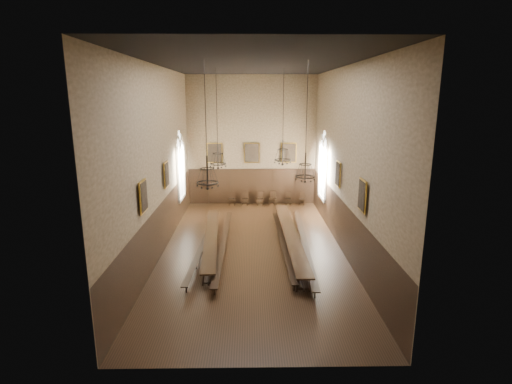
{
  "coord_description": "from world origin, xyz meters",
  "views": [
    {
      "loc": [
        -0.13,
        -18.94,
        7.59
      ],
      "look_at": [
        0.19,
        1.5,
        2.65
      ],
      "focal_mm": 28.0,
      "sensor_mm": 36.0,
      "label": 1
    }
  ],
  "objects_px": {
    "chair_2": "(232,201)",
    "chandelier_front_right": "(305,169)",
    "chandelier_front_left": "(207,175)",
    "bench_right_outer": "(304,244)",
    "chandelier_back_right": "(283,154)",
    "chandelier_back_left": "(218,158)",
    "bench_left_outer": "(204,245)",
    "bench_left_inner": "(224,244)",
    "chair_4": "(260,201)",
    "chair_3": "(245,201)",
    "table_right": "(290,241)",
    "chair_7": "(302,201)",
    "chair_6": "(288,201)",
    "table_left": "(211,242)",
    "chair_5": "(272,201)",
    "bench_right_inner": "(283,243)"
  },
  "relations": [
    {
      "from": "chair_3",
      "to": "chair_6",
      "type": "height_order",
      "value": "chair_3"
    },
    {
      "from": "bench_left_outer",
      "to": "chair_5",
      "type": "xyz_separation_m",
      "value": [
        3.94,
        8.54,
        0.03
      ]
    },
    {
      "from": "chandelier_back_right",
      "to": "chair_6",
      "type": "bearing_deg",
      "value": 81.03
    },
    {
      "from": "table_left",
      "to": "chair_4",
      "type": "height_order",
      "value": "chair_4"
    },
    {
      "from": "chair_6",
      "to": "chandelier_front_left",
      "type": "distance_m",
      "value": 12.62
    },
    {
      "from": "table_left",
      "to": "table_right",
      "type": "height_order",
      "value": "table_right"
    },
    {
      "from": "chandelier_back_right",
      "to": "chandelier_front_right",
      "type": "relative_size",
      "value": 1.02
    },
    {
      "from": "bench_left_outer",
      "to": "chair_7",
      "type": "xyz_separation_m",
      "value": [
        6.05,
        8.54,
        0.01
      ]
    },
    {
      "from": "chair_4",
      "to": "chair_6",
      "type": "xyz_separation_m",
      "value": [
        1.95,
        0.0,
        -0.01
      ]
    },
    {
      "from": "chandelier_front_left",
      "to": "bench_right_outer",
      "type": "bearing_deg",
      "value": 29.55
    },
    {
      "from": "table_right",
      "to": "chair_3",
      "type": "xyz_separation_m",
      "value": [
        -2.42,
        8.28,
        -0.11
      ]
    },
    {
      "from": "chair_6",
      "to": "chandelier_back_right",
      "type": "xyz_separation_m",
      "value": [
        -0.88,
        -5.58,
        4.15
      ]
    },
    {
      "from": "bench_right_inner",
      "to": "chandelier_back_right",
      "type": "xyz_separation_m",
      "value": [
        0.15,
        2.79,
        4.16
      ]
    },
    {
      "from": "bench_right_outer",
      "to": "chair_3",
      "type": "height_order",
      "value": "chair_3"
    },
    {
      "from": "table_right",
      "to": "chandelier_back_right",
      "type": "height_order",
      "value": "chandelier_back_right"
    },
    {
      "from": "table_left",
      "to": "chair_6",
      "type": "relative_size",
      "value": 9.49
    },
    {
      "from": "table_left",
      "to": "bench_right_outer",
      "type": "bearing_deg",
      "value": -2.88
    },
    {
      "from": "chair_3",
      "to": "chandelier_front_left",
      "type": "bearing_deg",
      "value": -92.1
    },
    {
      "from": "table_left",
      "to": "chandelier_back_right",
      "type": "distance_m",
      "value": 6.2
    },
    {
      "from": "chair_3",
      "to": "chandelier_back_right",
      "type": "xyz_separation_m",
      "value": [
        2.18,
        -5.56,
        4.14
      ]
    },
    {
      "from": "chair_3",
      "to": "chandelier_back_left",
      "type": "relative_size",
      "value": 0.19
    },
    {
      "from": "chair_3",
      "to": "chandelier_back_right",
      "type": "height_order",
      "value": "chandelier_back_right"
    },
    {
      "from": "chair_5",
      "to": "bench_right_outer",
      "type": "bearing_deg",
      "value": -64.25
    },
    {
      "from": "bench_left_outer",
      "to": "chandelier_front_left",
      "type": "xyz_separation_m",
      "value": [
        0.56,
        -2.54,
        4.09
      ]
    },
    {
      "from": "table_left",
      "to": "chandelier_front_right",
      "type": "height_order",
      "value": "chandelier_front_right"
    },
    {
      "from": "chair_5",
      "to": "chandelier_front_left",
      "type": "xyz_separation_m",
      "value": [
        -3.38,
        -11.08,
        4.06
      ]
    },
    {
      "from": "chair_4",
      "to": "chandelier_front_right",
      "type": "height_order",
      "value": "chandelier_front_right"
    },
    {
      "from": "bench_left_inner",
      "to": "bench_right_outer",
      "type": "height_order",
      "value": "bench_right_outer"
    },
    {
      "from": "bench_left_inner",
      "to": "chandelier_front_right",
      "type": "height_order",
      "value": "chandelier_front_right"
    },
    {
      "from": "chair_2",
      "to": "bench_right_outer",
      "type": "bearing_deg",
      "value": -65.23
    },
    {
      "from": "bench_left_outer",
      "to": "chair_4",
      "type": "distance_m",
      "value": 9.07
    },
    {
      "from": "table_right",
      "to": "bench_right_outer",
      "type": "height_order",
      "value": "table_right"
    },
    {
      "from": "bench_left_outer",
      "to": "table_left",
      "type": "bearing_deg",
      "value": 33.5
    },
    {
      "from": "bench_right_outer",
      "to": "chair_2",
      "type": "relative_size",
      "value": 11.13
    },
    {
      "from": "bench_left_inner",
      "to": "chair_5",
      "type": "relative_size",
      "value": 10.32
    },
    {
      "from": "chair_2",
      "to": "chandelier_front_right",
      "type": "distance_m",
      "value": 12.16
    },
    {
      "from": "table_right",
      "to": "bench_right_outer",
      "type": "relative_size",
      "value": 0.96
    },
    {
      "from": "chair_5",
      "to": "chandelier_back_left",
      "type": "xyz_separation_m",
      "value": [
        -3.34,
        -5.98,
        4.02
      ]
    },
    {
      "from": "chair_6",
      "to": "table_left",
      "type": "bearing_deg",
      "value": -108.31
    },
    {
      "from": "chandelier_back_left",
      "to": "chandelier_back_right",
      "type": "distance_m",
      "value": 3.57
    },
    {
      "from": "chair_4",
      "to": "chandelier_front_right",
      "type": "relative_size",
      "value": 0.2
    },
    {
      "from": "chandelier_back_left",
      "to": "chandelier_back_right",
      "type": "xyz_separation_m",
      "value": [
        3.55,
        0.4,
        0.12
      ]
    },
    {
      "from": "chandelier_back_right",
      "to": "bench_left_inner",
      "type": "bearing_deg",
      "value": -137.73
    },
    {
      "from": "table_left",
      "to": "chandelier_front_right",
      "type": "distance_m",
      "value": 6.52
    },
    {
      "from": "chair_7",
      "to": "chandelier_front_right",
      "type": "bearing_deg",
      "value": -80.13
    },
    {
      "from": "table_left",
      "to": "table_right",
      "type": "xyz_separation_m",
      "value": [
        4.03,
        -0.0,
        0.05
      ]
    },
    {
      "from": "table_right",
      "to": "chair_3",
      "type": "height_order",
      "value": "chair_3"
    },
    {
      "from": "bench_left_outer",
      "to": "bench_left_inner",
      "type": "xyz_separation_m",
      "value": [
        0.99,
        0.09,
        0.02
      ]
    },
    {
      "from": "chandelier_back_right",
      "to": "chandelier_back_left",
      "type": "bearing_deg",
      "value": -173.5
    },
    {
      "from": "bench_left_outer",
      "to": "chair_7",
      "type": "distance_m",
      "value": 10.46
    }
  ]
}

